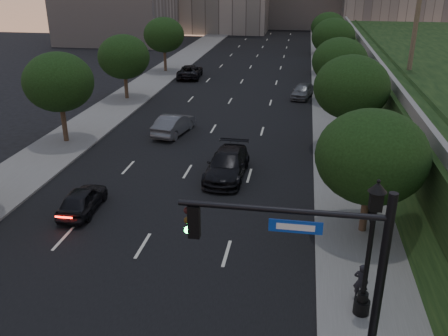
% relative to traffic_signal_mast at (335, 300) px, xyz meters
% --- Properties ---
extents(ground, '(160.00, 160.00, 0.00)m').
position_rel_traffic_signal_mast_xyz_m(ground, '(-8.19, 2.34, -3.67)').
color(ground, black).
rests_on(ground, ground).
extents(road_surface, '(16.00, 140.00, 0.02)m').
position_rel_traffic_signal_mast_xyz_m(road_surface, '(-8.19, 32.34, -3.66)').
color(road_surface, black).
rests_on(road_surface, ground).
extents(sidewalk_right, '(4.50, 140.00, 0.15)m').
position_rel_traffic_signal_mast_xyz_m(sidewalk_right, '(2.06, 32.34, -3.60)').
color(sidewalk_right, slate).
rests_on(sidewalk_right, ground).
extents(sidewalk_left, '(4.50, 140.00, 0.15)m').
position_rel_traffic_signal_mast_xyz_m(sidewalk_left, '(-18.44, 32.34, -3.60)').
color(sidewalk_left, slate).
rests_on(sidewalk_left, ground).
extents(parapet_wall, '(0.35, 90.00, 0.70)m').
position_rel_traffic_signal_mast_xyz_m(parapet_wall, '(5.31, 30.34, 0.68)').
color(parapet_wall, slate).
rests_on(parapet_wall, embankment).
extents(office_block_filler, '(18.00, 16.00, 14.00)m').
position_rel_traffic_signal_mast_xyz_m(office_block_filler, '(-34.19, 72.34, 3.33)').
color(office_block_filler, '#A9A29B').
rests_on(office_block_filler, ground).
extents(tree_right_a, '(5.20, 5.20, 6.24)m').
position_rel_traffic_signal_mast_xyz_m(tree_right_a, '(2.11, 10.34, 0.35)').
color(tree_right_a, '#38281C').
rests_on(tree_right_a, ground).
extents(tree_right_b, '(5.20, 5.20, 6.74)m').
position_rel_traffic_signal_mast_xyz_m(tree_right_b, '(2.11, 22.34, 0.84)').
color(tree_right_b, '#38281C').
rests_on(tree_right_b, ground).
extents(tree_right_c, '(5.20, 5.20, 6.24)m').
position_rel_traffic_signal_mast_xyz_m(tree_right_c, '(2.11, 35.34, 0.35)').
color(tree_right_c, '#38281C').
rests_on(tree_right_c, ground).
extents(tree_right_d, '(5.20, 5.20, 6.74)m').
position_rel_traffic_signal_mast_xyz_m(tree_right_d, '(2.11, 49.34, 0.84)').
color(tree_right_d, '#38281C').
rests_on(tree_right_d, ground).
extents(tree_right_e, '(5.20, 5.20, 6.24)m').
position_rel_traffic_signal_mast_xyz_m(tree_right_e, '(2.11, 64.34, 0.35)').
color(tree_right_e, '#38281C').
rests_on(tree_right_e, ground).
extents(tree_left_b, '(5.00, 5.00, 6.71)m').
position_rel_traffic_signal_mast_xyz_m(tree_left_b, '(-18.49, 20.34, 0.90)').
color(tree_left_b, '#38281C').
rests_on(tree_left_b, ground).
extents(tree_left_c, '(5.00, 5.00, 6.34)m').
position_rel_traffic_signal_mast_xyz_m(tree_left_c, '(-18.49, 33.34, 0.53)').
color(tree_left_c, '#38281C').
rests_on(tree_left_c, ground).
extents(tree_left_d, '(5.00, 5.00, 6.71)m').
position_rel_traffic_signal_mast_xyz_m(tree_left_d, '(-18.49, 47.34, 0.90)').
color(tree_left_d, '#38281C').
rests_on(tree_left_d, ground).
extents(traffic_signal_mast, '(5.68, 0.56, 7.00)m').
position_rel_traffic_signal_mast_xyz_m(traffic_signal_mast, '(0.00, 0.00, 0.00)').
color(traffic_signal_mast, black).
rests_on(traffic_signal_mast, ground).
extents(street_lamp, '(0.64, 0.64, 5.62)m').
position_rel_traffic_signal_mast_xyz_m(street_lamp, '(1.43, 4.00, -1.04)').
color(street_lamp, black).
rests_on(street_lamp, ground).
extents(sedan_near_left, '(1.86, 4.15, 1.38)m').
position_rel_traffic_signal_mast_xyz_m(sedan_near_left, '(-12.45, 10.19, -2.98)').
color(sedan_near_left, black).
rests_on(sedan_near_left, ground).
extents(sedan_mid_left, '(2.53, 5.09, 1.60)m').
position_rel_traffic_signal_mast_xyz_m(sedan_mid_left, '(-10.99, 23.60, -2.87)').
color(sedan_mid_left, '#525459').
rests_on(sedan_mid_left, ground).
extents(sedan_far_left, '(3.01, 5.75, 1.54)m').
position_rel_traffic_signal_mast_xyz_m(sedan_far_left, '(-14.59, 44.36, -2.90)').
color(sedan_far_left, black).
rests_on(sedan_far_left, ground).
extents(sedan_near_right, '(2.44, 5.70, 1.64)m').
position_rel_traffic_signal_mast_xyz_m(sedan_near_right, '(-5.56, 15.99, -2.85)').
color(sedan_near_right, black).
rests_on(sedan_near_right, ground).
extents(sedan_far_right, '(2.52, 4.59, 1.48)m').
position_rel_traffic_signal_mast_xyz_m(sedan_far_right, '(-1.19, 36.81, -2.93)').
color(sedan_far_right, '#5A5E62').
rests_on(sedan_far_right, ground).
extents(pedestrian_a, '(0.65, 0.53, 1.55)m').
position_rel_traffic_signal_mast_xyz_m(pedestrian_a, '(1.44, 4.85, -2.75)').
color(pedestrian_a, black).
rests_on(pedestrian_a, sidewalk_right).
extents(pedestrian_b, '(0.89, 0.75, 1.61)m').
position_rel_traffic_signal_mast_xyz_m(pedestrian_b, '(2.35, 10.70, -2.72)').
color(pedestrian_b, black).
rests_on(pedestrian_b, sidewalk_right).
extents(pedestrian_c, '(1.06, 0.60, 1.71)m').
position_rel_traffic_signal_mast_xyz_m(pedestrian_c, '(2.64, 14.79, -2.67)').
color(pedestrian_c, black).
rests_on(pedestrian_c, sidewalk_right).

